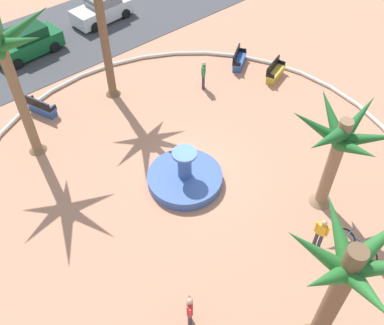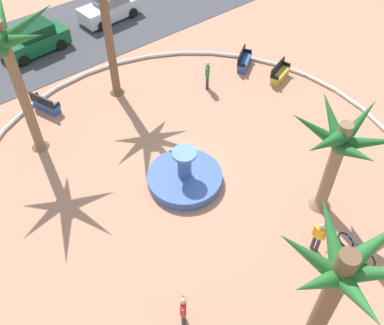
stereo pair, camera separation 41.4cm
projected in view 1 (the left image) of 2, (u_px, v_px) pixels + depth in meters
name	position (u px, v px, depth m)	size (l,w,h in m)	color
ground_plane	(195.00, 176.00, 19.36)	(80.00, 80.00, 0.00)	tan
plaza_curb	(195.00, 175.00, 19.29)	(19.84, 19.84, 0.20)	silver
street_asphalt	(43.00, 44.00, 26.81)	(48.00, 8.00, 0.03)	#424247
fountain	(185.00, 177.00, 18.94)	(3.28, 3.28, 1.83)	#38569E
palm_tree_near_fountain	(4.00, 57.00, 16.77)	(4.43, 4.37, 6.73)	brown
palm_tree_by_curb	(339.00, 145.00, 15.92)	(4.19, 3.88, 4.78)	#8E6B4C
palm_tree_far_side	(343.00, 281.00, 11.57)	(3.92, 3.58, 5.69)	brown
bench_east	(239.00, 61.00, 25.00)	(1.62, 1.28, 1.00)	#335BA8
bench_west	(275.00, 73.00, 24.19)	(1.68, 0.97, 1.00)	gold
bench_north	(42.00, 108.00, 22.09)	(1.02, 1.67, 1.00)	#335BA8
bicycle_red_frame	(358.00, 245.00, 16.47)	(0.44, 1.72, 0.94)	black
person_cyclist_helmet	(321.00, 232.00, 16.23)	(0.29, 0.51, 1.62)	#33333D
person_cyclist_photo	(204.00, 73.00, 23.13)	(0.42, 0.38, 1.68)	#33333D
person_pedestrian_stroll	(190.00, 310.00, 14.18)	(0.37, 0.43, 1.60)	#33333D
parked_car_leftmost	(27.00, 43.00, 25.53)	(4.12, 2.16, 1.67)	#145B2D
parked_car_second	(102.00, 9.00, 28.33)	(4.12, 2.16, 1.67)	silver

